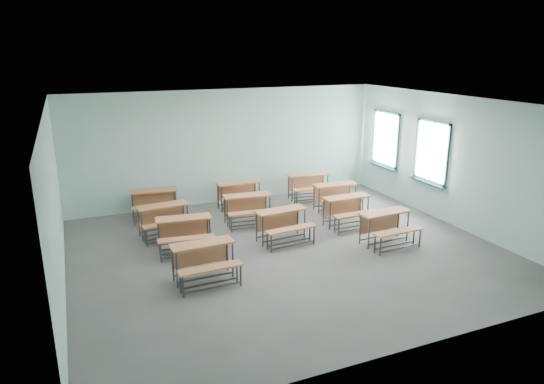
{
  "coord_description": "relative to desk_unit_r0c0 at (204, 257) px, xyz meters",
  "views": [
    {
      "loc": [
        -4.13,
        -8.91,
        4.26
      ],
      "look_at": [
        0.15,
        1.2,
        1.0
      ],
      "focal_mm": 32.0,
      "sensor_mm": 36.0,
      "label": 1
    }
  ],
  "objects": [
    {
      "name": "desk_unit_r1c0",
      "position": [
        -0.02,
        1.56,
        0.0
      ],
      "size": [
        1.28,
        0.94,
        0.74
      ],
      "rotation": [
        0.0,
        0.0,
        -0.13
      ],
      "color": "#BC6E44",
      "rests_on": "ground"
    },
    {
      "name": "desk_unit_r2c2",
      "position": [
        4.4,
        2.65,
        0.0
      ],
      "size": [
        1.23,
        0.86,
        0.74
      ],
      "rotation": [
        0.0,
        0.0,
        -0.05
      ],
      "color": "#BC6E44",
      "rests_on": "ground"
    },
    {
      "name": "desk_unit_r3c0",
      "position": [
        -0.24,
        3.99,
        0.0
      ],
      "size": [
        1.26,
        0.9,
        0.74
      ],
      "rotation": [
        0.0,
        0.0,
        -0.09
      ],
      "color": "#BC6E44",
      "rests_on": "ground"
    },
    {
      "name": "desk_unit_r2c1",
      "position": [
        1.85,
        2.63,
        0.0
      ],
      "size": [
        1.26,
        0.9,
        0.74
      ],
      "rotation": [
        0.0,
        0.0,
        -0.09
      ],
      "color": "#BC6E44",
      "rests_on": "ground"
    },
    {
      "name": "desk_unit_r1c1",
      "position": [
        2.18,
        1.24,
        0.0
      ],
      "size": [
        1.25,
        0.89,
        0.74
      ],
      "rotation": [
        0.0,
        0.0,
        0.08
      ],
      "color": "#BC6E44",
      "rests_on": "ground"
    },
    {
      "name": "desk_unit_r1c2",
      "position": [
        4.08,
        1.53,
        0.0
      ],
      "size": [
        1.2,
        0.82,
        0.74
      ],
      "rotation": [
        0.0,
        0.0,
        0.02
      ],
      "color": "#BC6E44",
      "rests_on": "ground"
    },
    {
      "name": "desk_unit_r3c2",
      "position": [
        4.21,
        3.89,
        0.0
      ],
      "size": [
        1.27,
        0.92,
        0.74
      ],
      "rotation": [
        0.0,
        0.0,
        -0.11
      ],
      "color": "#BC6E44",
      "rests_on": "ground"
    },
    {
      "name": "desk_unit_r0c0",
      "position": [
        0.0,
        0.0,
        0.0
      ],
      "size": [
        1.21,
        0.83,
        0.74
      ],
      "rotation": [
        0.0,
        0.0,
        0.03
      ],
      "color": "#BC6E44",
      "rests_on": "ground"
    },
    {
      "name": "desk_unit_r0c2",
      "position": [
        4.27,
        0.17,
        0.0
      ],
      "size": [
        1.23,
        0.87,
        0.74
      ],
      "rotation": [
        0.0,
        0.0,
        0.06
      ],
      "color": "#BC6E44",
      "rests_on": "ground"
    },
    {
      "name": "desk_unit_r3c1",
      "position": [
        2.05,
        3.84,
        0.0
      ],
      "size": [
        1.19,
        0.8,
        0.74
      ],
      "rotation": [
        0.0,
        0.0,
        0.0
      ],
      "color": "#BC6E44",
      "rests_on": "ground"
    },
    {
      "name": "room",
      "position": [
        2.12,
        0.73,
        1.1
      ],
      "size": [
        9.04,
        8.04,
        3.24
      ],
      "color": "slate",
      "rests_on": "ground"
    },
    {
      "name": "desk_unit_r2c0",
      "position": [
        -0.25,
        2.62,
        0.0
      ],
      "size": [
        1.25,
        0.9,
        0.74
      ],
      "rotation": [
        0.0,
        0.0,
        0.09
      ],
      "color": "#BC6E44",
      "rests_on": "ground"
    }
  ]
}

